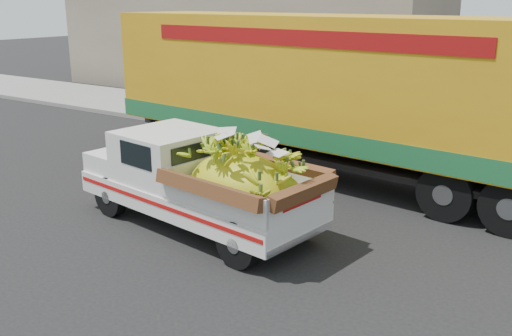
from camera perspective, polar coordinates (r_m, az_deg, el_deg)
The scene contains 6 objects.
ground at distance 11.77m, azimuth -10.00°, elevation -4.33°, with size 100.00×100.00×0.00m, color black.
curb at distance 16.89m, azimuth 5.61°, elevation 2.50°, with size 60.00×0.25×0.15m, color gray.
sidewalk at distance 18.72m, azimuth 8.69°, elevation 3.75°, with size 60.00×4.00×0.14m, color gray.
building_left at distance 27.47m, azimuth -1.12°, elevation 13.07°, with size 18.00×6.00×5.00m, color gray.
pickup_truck at distance 10.39m, azimuth -4.52°, elevation -1.52°, with size 5.15×2.45×1.73m.
semi_trailer at distance 13.62m, azimuth 6.90°, elevation 7.87°, with size 12.04×3.66×3.80m.
Camera 1 is at (7.74, -7.85, 4.13)m, focal length 40.00 mm.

